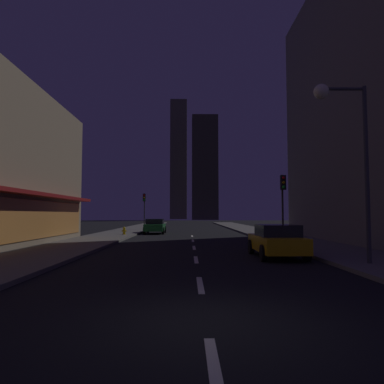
% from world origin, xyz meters
% --- Properties ---
extents(ground_plane, '(78.00, 136.00, 0.10)m').
position_xyz_m(ground_plane, '(0.00, 32.00, -0.05)').
color(ground_plane, black).
extents(sidewalk_right, '(4.00, 76.00, 0.15)m').
position_xyz_m(sidewalk_right, '(7.00, 32.00, 0.07)').
color(sidewalk_right, '#605E59').
rests_on(sidewalk_right, ground).
extents(sidewalk_left, '(4.00, 76.00, 0.15)m').
position_xyz_m(sidewalk_left, '(-7.00, 32.00, 0.07)').
color(sidewalk_left, '#605E59').
rests_on(sidewalk_left, ground).
extents(lane_marking_center, '(0.16, 28.20, 0.01)m').
position_xyz_m(lane_marking_center, '(0.00, 11.00, 0.01)').
color(lane_marking_center, silver).
rests_on(lane_marking_center, ground).
extents(skyscraper_distant_tall, '(6.48, 5.26, 46.74)m').
position_xyz_m(skyscraper_distant_tall, '(-4.18, 129.50, 23.37)').
color(skyscraper_distant_tall, '#534E3E').
rests_on(skyscraper_distant_tall, ground).
extents(skyscraper_distant_mid, '(8.70, 8.71, 35.28)m').
position_xyz_m(skyscraper_distant_mid, '(5.25, 112.42, 17.64)').
color(skyscraper_distant_mid, '#363429').
rests_on(skyscraper_distant_mid, ground).
extents(car_parked_near, '(1.98, 4.24, 1.45)m').
position_xyz_m(car_parked_near, '(3.60, 9.19, 0.74)').
color(car_parked_near, gold).
rests_on(car_parked_near, ground).
extents(car_parked_far, '(1.98, 4.24, 1.45)m').
position_xyz_m(car_parked_far, '(-3.60, 28.09, 0.74)').
color(car_parked_far, '#1E722D').
rests_on(car_parked_far, ground).
extents(fire_hydrant_far_left, '(0.42, 0.30, 0.65)m').
position_xyz_m(fire_hydrant_far_left, '(-5.90, 24.10, 0.45)').
color(fire_hydrant_far_left, gold).
rests_on(fire_hydrant_far_left, sidewalk_left).
extents(traffic_light_near_right, '(0.32, 0.48, 4.20)m').
position_xyz_m(traffic_light_near_right, '(5.50, 14.99, 3.19)').
color(traffic_light_near_right, '#2D2D2D').
rests_on(traffic_light_near_right, sidewalk_right).
extents(traffic_light_far_left, '(0.32, 0.48, 4.20)m').
position_xyz_m(traffic_light_far_left, '(-5.50, 34.55, 3.19)').
color(traffic_light_far_left, '#2D2D2D').
rests_on(traffic_light_far_left, sidewalk_left).
extents(street_lamp_right, '(1.96, 0.56, 6.58)m').
position_xyz_m(street_lamp_right, '(5.38, 6.24, 5.07)').
color(street_lamp_right, '#38383D').
rests_on(street_lamp_right, sidewalk_right).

